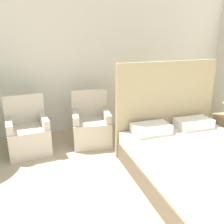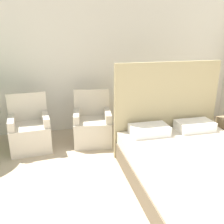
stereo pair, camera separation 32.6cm
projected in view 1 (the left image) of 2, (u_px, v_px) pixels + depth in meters
name	position (u px, v px, depth m)	size (l,w,h in m)	color
wall_back	(89.00, 57.00, 4.80)	(10.00, 0.06, 2.90)	silver
bed	(203.00, 164.00, 3.27)	(1.71, 2.26, 1.49)	brown
armchair_near_window_left	(28.00, 136.00, 4.10)	(0.70, 0.65, 0.93)	beige
armchair_near_window_right	(91.00, 128.00, 4.41)	(0.72, 0.68, 0.93)	beige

